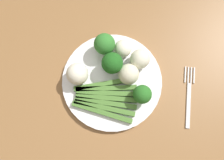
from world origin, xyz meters
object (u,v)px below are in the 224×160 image
at_px(cauliflower_back, 77,74).
at_px(cauliflower_edge, 123,48).
at_px(cauliflower_mid, 140,59).
at_px(plate, 112,81).
at_px(fork, 189,96).
at_px(asparagus_bundle, 105,98).
at_px(cauliflower_near_center, 129,74).
at_px(broccoli_outer_edge, 112,63).
at_px(broccoli_front_left, 142,94).
at_px(dining_table, 124,79).
at_px(broccoli_left, 104,44).

bearing_deg(cauliflower_back, cauliflower_edge, 37.37).
distance_m(cauliflower_edge, cauliflower_mid, 0.05).
height_order(plate, fork, plate).
distance_m(asparagus_bundle, cauliflower_near_center, 0.09).
xyz_separation_m(plate, broccoli_outer_edge, (-0.00, 0.03, 0.05)).
height_order(broccoli_front_left, cauliflower_near_center, broccoli_front_left).
relative_size(dining_table, cauliflower_mid, 23.58).
height_order(cauliflower_back, cauliflower_edge, cauliflower_back).
bearing_deg(fork, broccoli_front_left, 99.09).
height_order(dining_table, plate, plate).
relative_size(broccoli_left, broccoli_front_left, 1.18).
bearing_deg(broccoli_left, cauliflower_mid, -15.21).
bearing_deg(asparagus_bundle, cauliflower_near_center, 48.46).
distance_m(cauliflower_back, cauliflower_near_center, 0.13).
relative_size(broccoli_outer_edge, cauliflower_near_center, 1.26).
bearing_deg(cauliflower_mid, broccoli_left, 164.79).
distance_m(broccoli_outer_edge, fork, 0.22).
xyz_separation_m(dining_table, cauliflower_edge, (-0.01, 0.04, 0.16)).
bearing_deg(cauliflower_back, plate, -0.50).
distance_m(broccoli_front_left, cauliflower_mid, 0.09).
height_order(plate, broccoli_left, broccoli_left).
distance_m(plate, broccoli_left, 0.10).
bearing_deg(broccoli_front_left, broccoli_outer_edge, 139.31).
bearing_deg(asparagus_bundle, fork, 6.83).
bearing_deg(broccoli_outer_edge, cauliflower_near_center, -24.88).
distance_m(dining_table, broccoli_outer_edge, 0.18).
distance_m(cauliflower_back, cauliflower_edge, 0.14).
bearing_deg(broccoli_outer_edge, cauliflower_edge, 64.10).
bearing_deg(plate, fork, -4.64).
distance_m(plate, asparagus_bundle, 0.05).
bearing_deg(cauliflower_back, fork, -3.40).
bearing_deg(fork, cauliflower_back, 87.58).
xyz_separation_m(broccoli_front_left, fork, (0.13, 0.02, -0.05)).
relative_size(cauliflower_mid, fork, 0.31).
relative_size(dining_table, plate, 4.56).
xyz_separation_m(plate, cauliflower_back, (-0.09, 0.00, 0.04)).
bearing_deg(cauliflower_mid, asparagus_bundle, -126.17).
distance_m(dining_table, fork, 0.22).
xyz_separation_m(broccoli_left, cauliflower_edge, (0.05, -0.00, -0.02)).
bearing_deg(cauliflower_near_center, fork, -10.63).
bearing_deg(cauliflower_edge, broccoli_front_left, -64.07).
bearing_deg(broccoli_outer_edge, broccoli_front_left, -40.69).
bearing_deg(cauliflower_back, cauliflower_near_center, 6.01).
bearing_deg(plate, dining_table, 49.20).
height_order(dining_table, broccoli_left, broccoli_left).
height_order(asparagus_bundle, cauliflower_back, cauliflower_back).
bearing_deg(dining_table, broccoli_outer_edge, -171.27).
relative_size(broccoli_left, cauliflower_edge, 1.47).
relative_size(dining_table, broccoli_left, 17.82).
bearing_deg(cauliflower_mid, cauliflower_near_center, -120.06).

